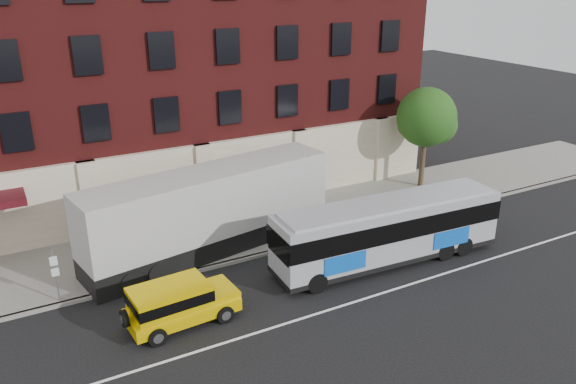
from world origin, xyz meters
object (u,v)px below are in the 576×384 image
sign_pole (55,273)px  yellow_suv (177,302)px  city_bus (388,229)px  shipping_container (210,213)px  street_tree (427,119)px

sign_pole → yellow_suv: 5.32m
city_bus → yellow_suv: bearing=-178.7°
city_bus → shipping_container: (-6.84, 4.88, 0.36)m
street_tree → yellow_suv: street_tree is taller
street_tree → city_bus: 10.80m
city_bus → street_tree: bearing=40.4°
street_tree → shipping_container: bearing=-172.7°
sign_pole → shipping_container: (7.24, 1.45, 0.60)m
city_bus → sign_pole: bearing=166.3°
yellow_suv → city_bus: bearing=1.3°
sign_pole → street_tree: bearing=8.6°
city_bus → shipping_container: 8.41m
street_tree → yellow_suv: size_ratio=1.36×
sign_pole → shipping_container: 7.40m
sign_pole → street_tree: (22.04, 3.34, 2.96)m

